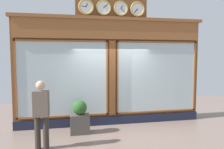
% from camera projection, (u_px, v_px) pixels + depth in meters
% --- Properties ---
extents(shop_facade, '(6.30, 0.42, 4.12)m').
position_uv_depth(shop_facade, '(111.00, 70.00, 7.34)').
color(shop_facade, brown).
rests_on(shop_facade, ground_plane).
extents(pedestrian, '(0.39, 0.27, 1.69)m').
position_uv_depth(pedestrian, '(41.00, 112.00, 5.32)').
color(pedestrian, '#312A24').
rests_on(pedestrian, ground_plane).
extents(planter_box, '(0.56, 0.36, 0.57)m').
position_uv_depth(planter_box, '(80.00, 124.00, 6.47)').
color(planter_box, '#4C4742').
rests_on(planter_box, ground_plane).
extents(planter_shrub, '(0.42, 0.42, 0.42)m').
position_uv_depth(planter_shrub, '(80.00, 107.00, 6.43)').
color(planter_shrub, '#285623').
rests_on(planter_shrub, planter_box).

